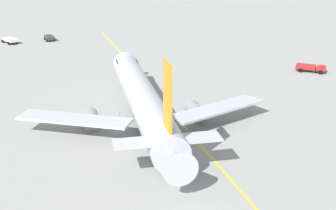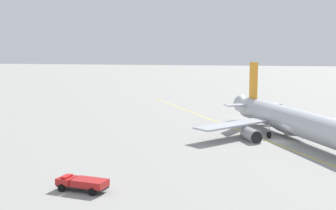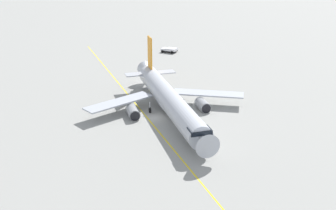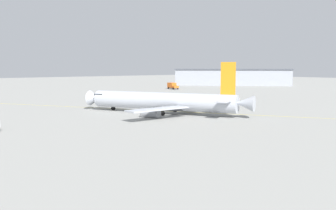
{
  "view_description": "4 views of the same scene",
  "coord_description": "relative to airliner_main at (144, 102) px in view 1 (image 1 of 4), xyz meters",
  "views": [
    {
      "loc": [
        -14.66,
        58.22,
        22.58
      ],
      "look_at": [
        -2.01,
        3.53,
        3.04
      ],
      "focal_mm": 49.96,
      "sensor_mm": 36.0,
      "label": 1
    },
    {
      "loc": [
        -4.41,
        -70.46,
        14.5
      ],
      "look_at": [
        -19.25,
        4.7,
        4.64
      ],
      "focal_mm": 47.64,
      "sensor_mm": 36.0,
      "label": 2
    },
    {
      "loc": [
        13.62,
        -73.54,
        31.19
      ],
      "look_at": [
        1.97,
        -1.43,
        3.15
      ],
      "focal_mm": 46.01,
      "sensor_mm": 36.0,
      "label": 3
    },
    {
      "loc": [
        53.93,
        65.32,
        10.79
      ],
      "look_at": [
        1.26,
        3.4,
        2.07
      ],
      "focal_mm": 38.12,
      "sensor_mm": 36.0,
      "label": 4
    }
  ],
  "objects": [
    {
      "name": "ground_plane",
      "position": [
        -1.53,
        -2.28,
        -2.71
      ],
      "size": [
        600.0,
        600.0,
        0.0
      ],
      "primitive_type": "plane",
      "color": "gray"
    },
    {
      "name": "airliner_main",
      "position": [
        0.0,
        0.0,
        0.0
      ],
      "size": [
        29.49,
        39.21,
        11.99
      ],
      "rotation": [
        0.0,
        0.0,
        5.15
      ],
      "color": "#B2B7C1",
      "rests_on": "ground_plane"
    },
    {
      "name": "ops_pickup_truck",
      "position": [
        -23.03,
        -31.29,
        -1.9
      ],
      "size": [
        5.53,
        2.96,
        1.41
      ],
      "rotation": [
        0.0,
        0.0,
        2.97
      ],
      "color": "#232326",
      "rests_on": "ground_plane"
    },
    {
      "name": "baggage_truck_truck",
      "position": [
        37.46,
        -47.51,
        -1.99
      ],
      "size": [
        3.97,
        4.43,
        1.22
      ],
      "rotation": [
        0.0,
        0.0,
        2.21
      ],
      "color": "#232326",
      "rests_on": "ground_plane"
    },
    {
      "name": "pushback_tug_truck_extra",
      "position": [
        44.96,
        -42.2,
        -1.9
      ],
      "size": [
        5.36,
        4.65,
        1.3
      ],
      "rotation": [
        0.0,
        0.0,
        5.66
      ],
      "color": "#232326",
      "rests_on": "ground_plane"
    },
    {
      "name": "taxiway_centreline",
      "position": [
        -2.2,
        -5.48,
        -2.71
      ],
      "size": [
        63.73,
        113.56,
        0.01
      ],
      "rotation": [
        0.0,
        0.0,
        5.22
      ],
      "color": "yellow",
      "rests_on": "ground_plane"
    }
  ]
}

